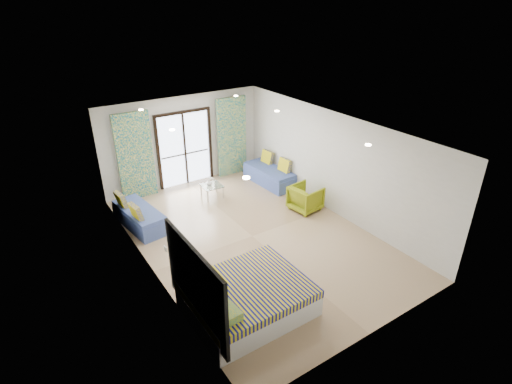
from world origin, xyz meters
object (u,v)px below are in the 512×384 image
daybed_left (139,217)px  coffee_table (212,187)px  bed (247,298)px  armchair (306,197)px  daybed_right (270,175)px

daybed_left → coffee_table: 2.34m
coffee_table → daybed_left: bearing=-169.3°
daybed_left → coffee_table: bearing=3.0°
bed → daybed_left: daybed_left is taller
daybed_left → armchair: bearing=-29.7°
daybed_left → armchair: daybed_left is taller
bed → daybed_right: daybed_right is taller
coffee_table → armchair: (1.76, -2.08, 0.06)m
armchair → coffee_table: bearing=32.5°
bed → daybed_right: 5.65m
bed → daybed_left: size_ratio=1.17×
bed → coffee_table: bearing=69.8°
bed → daybed_left: 4.12m
bed → armchair: bearing=35.4°
coffee_table → armchair: size_ratio=0.83×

